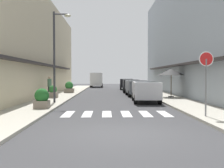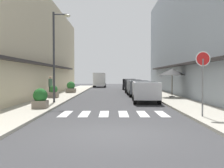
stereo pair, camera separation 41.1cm
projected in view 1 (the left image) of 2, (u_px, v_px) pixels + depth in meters
The scene contains 18 objects.
ground_plane at pixel (112, 98), 23.25m from camera, with size 79.71×79.71×0.00m, color #38383A.
sidewalk_left at pixel (59, 97), 23.16m from camera, with size 2.53×50.72×0.12m, color #ADA899.
sidewalk_right at pixel (165, 97), 23.35m from camera, with size 2.53×50.72×0.12m, color #ADA899.
building_row_left at pixel (17, 45), 23.75m from camera, with size 5.50×34.61×9.18m.
building_row_right at pixel (205, 32), 24.06m from camera, with size 5.50×34.61×11.68m.
crosswalk at pixel (116, 114), 13.23m from camera, with size 5.20×2.20×0.01m.
parked_car_near at pixel (146, 89), 19.03m from camera, with size 1.97×4.19×1.47m.
parked_car_mid at pixel (136, 86), 24.90m from camera, with size 1.87×4.20×1.47m.
parked_car_far at pixel (131, 84), 30.68m from camera, with size 1.95×4.26×1.47m.
parked_car_distant at pixel (126, 83), 37.42m from camera, with size 1.97×4.12×1.47m.
delivery_van at pixel (97, 79), 45.21m from camera, with size 2.02×5.41×2.37m.
round_street_sign at pixel (206, 67), 11.67m from camera, with size 0.65×0.07×2.82m.
street_lamp at pixel (57, 48), 17.69m from camera, with size 1.19×0.28×5.96m.
cafe_umbrella at pixel (171, 72), 22.45m from camera, with size 2.27×2.27×2.36m.
planter_corner at pixel (42, 99), 14.62m from camera, with size 0.78×0.78×1.08m.
planter_midblock at pixel (53, 92), 21.54m from camera, with size 0.74×0.74×0.99m.
planter_far at pixel (69, 88), 28.05m from camera, with size 0.97×0.97×1.17m.
pedestrian_walking_near at pixel (49, 86), 22.64m from camera, with size 0.34×0.34×1.73m.
Camera 1 is at (-0.50, -8.71, 1.88)m, focal length 43.17 mm.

